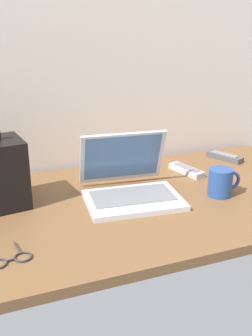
# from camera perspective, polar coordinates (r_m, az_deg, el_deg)

# --- Properties ---
(desk) EXTENTS (1.60, 0.76, 0.03)m
(desk) POSITION_cam_1_polar(r_m,az_deg,el_deg) (1.39, -0.81, -5.34)
(desk) COLOR brown
(desk) RESTS_ON ground
(laptop) EXTENTS (0.33, 0.32, 0.21)m
(laptop) POSITION_cam_1_polar(r_m,az_deg,el_deg) (1.41, 0.48, -2.28)
(laptop) COLOR silver
(laptop) RESTS_ON desk
(coffee_mug) EXTENTS (0.12, 0.08, 0.10)m
(coffee_mug) POSITION_cam_1_polar(r_m,az_deg,el_deg) (1.46, 12.85, -1.89)
(coffee_mug) COLOR #26478C
(coffee_mug) RESTS_ON desk
(remote_control_near) EXTENTS (0.08, 0.17, 0.02)m
(remote_control_near) POSITION_cam_1_polar(r_m,az_deg,el_deg) (1.65, 8.25, -0.28)
(remote_control_near) COLOR #B7B7B7
(remote_control_near) RESTS_ON desk
(remote_control_far) EXTENTS (0.10, 0.17, 0.02)m
(remote_control_far) POSITION_cam_1_polar(r_m,az_deg,el_deg) (1.83, 13.30, 1.51)
(remote_control_far) COLOR #4C4C51
(remote_control_far) RESTS_ON desk
(eyeglasses) EXTENTS (0.12, 0.12, 0.01)m
(eyeglasses) POSITION_cam_1_polar(r_m,az_deg,el_deg) (1.12, -15.52, -11.91)
(eyeglasses) COLOR #333338
(eyeglasses) RESTS_ON desk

